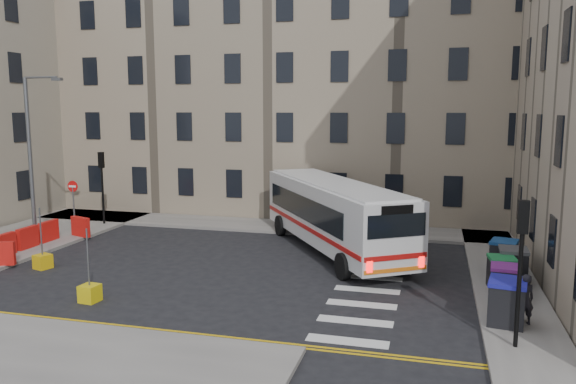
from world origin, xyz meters
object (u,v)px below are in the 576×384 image
at_px(pedestrian, 525,299).
at_px(bollard_chevron, 90,293).
at_px(bus, 333,212).
at_px(wheelie_bin_e, 504,256).
at_px(bollard_yellow, 43,262).
at_px(streetlamp, 30,157).
at_px(wheelie_bin_a, 507,302).
at_px(wheelie_bin_c, 502,273).
at_px(wheelie_bin_d, 513,265).
at_px(wheelie_bin_b, 504,282).

distance_m(pedestrian, bollard_chevron, 14.32).
xyz_separation_m(bus, wheelie_bin_e, (7.34, -1.90, -1.08)).
relative_size(wheelie_bin_e, bollard_yellow, 2.28).
height_order(streetlamp, wheelie_bin_e, streetlamp).
relative_size(bus, wheelie_bin_a, 8.15).
relative_size(bus, bollard_yellow, 19.06).
bearing_deg(wheelie_bin_c, bollard_chevron, -166.92).
xyz_separation_m(wheelie_bin_c, wheelie_bin_d, (0.49, 0.97, 0.06)).
height_order(bus, wheelie_bin_e, bus).
bearing_deg(streetlamp, wheelie_bin_d, -3.25).
relative_size(wheelie_bin_d, bollard_chevron, 2.17).
distance_m(wheelie_bin_a, wheelie_bin_e, 5.98).
bearing_deg(wheelie_bin_b, streetlamp, 176.87).
xyz_separation_m(wheelie_bin_b, wheelie_bin_e, (0.36, 3.52, 0.05)).
relative_size(wheelie_bin_b, wheelie_bin_e, 0.85).
height_order(bus, wheelie_bin_c, bus).
relative_size(bus, wheelie_bin_c, 9.65).
distance_m(wheelie_bin_b, bollard_yellow, 18.30).
bearing_deg(wheelie_bin_d, wheelie_bin_b, -102.59).
bearing_deg(wheelie_bin_a, pedestrian, 14.58).
height_order(wheelie_bin_a, wheelie_bin_b, wheelie_bin_a).
relative_size(bus, wheelie_bin_d, 8.77).
relative_size(pedestrian, bollard_chevron, 2.63).
distance_m(wheelie_bin_b, pedestrian, 2.42).
xyz_separation_m(wheelie_bin_d, pedestrian, (-0.21, -4.45, 0.13)).
bearing_deg(wheelie_bin_e, bollard_yellow, -152.46).
xyz_separation_m(wheelie_bin_e, bollard_chevron, (-14.29, -7.13, -0.49)).
bearing_deg(wheelie_bin_b, wheelie_bin_d, 81.06).
height_order(wheelie_bin_e, bollard_yellow, wheelie_bin_e).
bearing_deg(bollard_yellow, wheelie_bin_c, 4.99).
bearing_deg(streetlamp, wheelie_bin_a, -14.96).
height_order(streetlamp, wheelie_bin_a, streetlamp).
relative_size(wheelie_bin_b, wheelie_bin_d, 0.89).
bearing_deg(wheelie_bin_d, wheelie_bin_a, -97.10).
xyz_separation_m(streetlamp, wheelie_bin_d, (22.26, -1.26, -3.53)).
bearing_deg(bus, bollard_yellow, 174.67).
bearing_deg(pedestrian, bus, -65.31).
bearing_deg(bollard_yellow, wheelie_bin_b, 1.60).
bearing_deg(pedestrian, wheelie_bin_b, -100.60).
distance_m(bus, wheelie_bin_c, 8.32).
bearing_deg(wheelie_bin_a, streetlamp, 174.36).
bearing_deg(wheelie_bin_a, bollard_chevron, -165.81).
xyz_separation_m(streetlamp, wheelie_bin_e, (22.09, 0.20, -3.55)).
relative_size(bus, pedestrian, 7.23).
xyz_separation_m(wheelie_bin_e, pedestrian, (-0.04, -5.91, 0.15)).
distance_m(wheelie_bin_c, bollard_chevron, 14.74).
height_order(wheelie_bin_b, bollard_chevron, wheelie_bin_b).
xyz_separation_m(wheelie_bin_d, bollard_yellow, (-18.82, -2.57, -0.51)).
height_order(streetlamp, bollard_chevron, streetlamp).
distance_m(streetlamp, bollard_chevron, 11.18).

